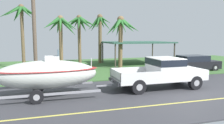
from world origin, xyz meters
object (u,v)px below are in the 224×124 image
parked_sedan_near (194,63)px  utility_pole (34,15)px  boat_on_trailer (47,74)px  palm_tree_mid (61,29)px  carport_awning (137,43)px  palm_tree_far_right (21,18)px  palm_tree_far_left (99,27)px  palm_tree_near_right (121,30)px  palm_tree_near_left (80,27)px  pickup_truck_towing (164,71)px

parked_sedan_near → utility_pole: bearing=-173.2°
boat_on_trailer → palm_tree_mid: palm_tree_mid is taller
carport_awning → palm_tree_far_right: palm_tree_far_right is taller
parked_sedan_near → carport_awning: carport_awning is taller
carport_awning → utility_pole: size_ratio=0.81×
parked_sedan_near → palm_tree_far_left: palm_tree_far_left is taller
boat_on_trailer → palm_tree_near_right: (6.82, 8.15, 2.51)m
boat_on_trailer → utility_pole: bearing=101.3°
parked_sedan_near → utility_pole: 14.01m
palm_tree_far_left → palm_tree_far_right: bearing=-162.8°
carport_awning → palm_tree_near_left: palm_tree_near_left is taller
utility_pole → pickup_truck_towing: bearing=-24.9°
parked_sedan_near → palm_tree_near_left: (-9.56, 4.47, 3.29)m
pickup_truck_towing → palm_tree_far_right: size_ratio=0.96×
pickup_truck_towing → palm_tree_far_right: 13.76m
pickup_truck_towing → palm_tree_near_left: size_ratio=1.11×
pickup_truck_towing → palm_tree_near_right: 8.57m
boat_on_trailer → palm_tree_far_right: 10.74m
palm_tree_mid → palm_tree_far_left: (4.50, 5.57, 0.42)m
parked_sedan_near → palm_tree_mid: palm_tree_mid is taller
palm_tree_far_left → palm_tree_far_right: size_ratio=0.93×
pickup_truck_towing → palm_tree_mid: bearing=129.0°
boat_on_trailer → parked_sedan_near: 13.69m
palm_tree_mid → palm_tree_near_right: bearing=13.9°
pickup_truck_towing → palm_tree_far_left: palm_tree_far_left is taller
palm_tree_near_left → palm_tree_far_left: bearing=47.9°
palm_tree_near_left → palm_tree_far_right: bearing=175.5°
palm_tree_near_right → palm_tree_mid: bearing=-166.1°
palm_tree_near_left → utility_pole: 7.20m
palm_tree_far_left → pickup_truck_towing: bearing=-85.5°
palm_tree_near_right → palm_tree_mid: 5.77m
boat_on_trailer → carport_awning: carport_awning is taller
palm_tree_mid → palm_tree_far_left: 7.18m
carport_awning → utility_pole: (-10.02, -6.86, 2.00)m
boat_on_trailer → palm_tree_far_right: bearing=101.9°
boat_on_trailer → utility_pole: size_ratio=0.74×
parked_sedan_near → palm_tree_near_right: bearing=152.2°
palm_tree_far_left → palm_tree_far_right: palm_tree_far_right is taller
pickup_truck_towing → palm_tree_far_left: size_ratio=1.03×
boat_on_trailer → carport_awning: (9.33, 10.28, 1.23)m
palm_tree_near_left → parked_sedan_near: bearing=-25.1°
palm_tree_far_left → boat_on_trailer: bearing=-114.9°
utility_pole → palm_tree_near_right: bearing=32.2°
carport_awning → utility_pole: bearing=-145.6°
palm_tree_near_right → palm_tree_far_left: 4.35m
palm_tree_mid → utility_pole: 3.90m
boat_on_trailer → palm_tree_mid: 7.32m
boat_on_trailer → pickup_truck_towing: bearing=0.0°
pickup_truck_towing → parked_sedan_near: (6.03, 5.03, -0.35)m
parked_sedan_near → utility_pole: (-13.40, -1.61, 3.73)m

